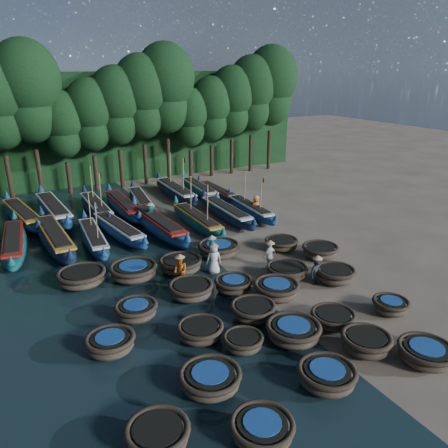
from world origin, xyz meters
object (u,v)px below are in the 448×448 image
coracle_9 (391,305)px  long_boat_2 (55,238)px  coracle_8 (333,318)px  coracle_16 (191,290)px  long_boat_4 (119,229)px  long_boat_16 (199,189)px  long_boat_1 (14,243)px  fisherman_0 (214,258)px  coracle_0 (158,435)px  coracle_6 (243,342)px  fisherman_2 (180,269)px  fisherman_4 (270,255)px  long_boat_15 (175,191)px  coracle_4 (426,353)px  coracle_23 (219,249)px  coracle_18 (287,271)px  coracle_1 (262,429)px  coracle_11 (200,331)px  long_boat_11 (54,210)px  long_boat_12 (96,207)px  coracle_24 (281,243)px  fisherman_5 (150,215)px  coracle_7 (293,331)px  coracle_22 (181,264)px  long_boat_8 (250,209)px  long_boat_7 (226,212)px  long_boat_17 (217,193)px  long_boat_5 (158,225)px  fisherman_3 (317,270)px  long_boat_3 (93,238)px  coracle_5 (210,379)px  coracle_15 (136,310)px  coracle_21 (134,271)px  coracle_12 (253,311)px  coracle_17 (233,284)px  coracle_2 (327,376)px  coracle_3 (366,342)px  coracle_13 (276,289)px  coracle_20 (82,277)px  coracle_14 (335,274)px  fisherman_1 (212,248)px  long_boat_10 (22,215)px  long_boat_6 (197,220)px

coracle_9 → long_boat_2: size_ratio=0.18×
coracle_8 → coracle_16: (-4.30, 5.07, 0.07)m
long_boat_4 → long_boat_16: size_ratio=0.99×
long_boat_1 → fisherman_0: fisherman_0 is taller
coracle_0 → coracle_6: (4.56, 2.78, -0.06)m
fisherman_2 → fisherman_4: fisherman_4 is taller
coracle_16 → long_boat_4: size_ratio=0.29×
coracle_16 → long_boat_15: bearing=69.6°
coracle_4 → coracle_23: size_ratio=0.82×
coracle_9 → coracle_18: coracle_18 is taller
coracle_1 → coracle_6: bearing=66.1°
coracle_1 → coracle_11: coracle_11 is taller
coracle_0 → long_boat_11: bearing=88.4°
long_boat_11 → long_boat_12: long_boat_12 is taller
coracle_24 → fisherman_2: bearing=-170.2°
long_boat_2 → long_boat_11: long_boat_11 is taller
coracle_0 → long_boat_1: size_ratio=0.25×
coracle_16 → coracle_18: size_ratio=0.84×
coracle_1 → long_boat_16: long_boat_16 is taller
coracle_6 → fisherman_5: fisherman_5 is taller
coracle_7 → coracle_18: (3.14, 4.67, -0.05)m
coracle_1 → long_boat_11: bearing=95.0°
coracle_22 → long_boat_8: size_ratio=0.32×
coracle_22 → long_boat_7: 8.97m
long_boat_17 → long_boat_5: bearing=-144.1°
long_boat_11 → coracle_23: bearing=-61.9°
long_boat_5 → fisherman_3: fisherman_3 is taller
coracle_18 → long_boat_15: size_ratio=0.31×
long_boat_3 → coracle_11: bearing=-79.6°
coracle_5 → coracle_15: bearing=98.3°
long_boat_17 → fisherman_4: size_ratio=4.09×
coracle_21 → fisherman_0: fisherman_0 is taller
coracle_12 → coracle_17: (0.48, 2.55, -0.02)m
coracle_16 → long_boat_15: 17.05m
coracle_2 → coracle_15: (-4.39, 7.30, 0.00)m
coracle_3 → coracle_18: size_ratio=0.75×
coracle_3 → long_boat_16: bearing=80.3°
coracle_13 → long_boat_16: size_ratio=0.32×
long_boat_8 → coracle_2: bearing=-110.3°
fisherman_5 → long_boat_4: bearing=-12.9°
fisherman_2 → long_boat_1: bearing=-152.1°
coracle_20 → long_boat_2: size_ratio=0.29×
coracle_14 → fisherman_1: bearing=130.5°
coracle_13 → long_boat_16: long_boat_16 is taller
coracle_23 → long_boat_10: long_boat_10 is taller
coracle_18 → long_boat_4: long_boat_4 is taller
coracle_9 → long_boat_6: long_boat_6 is taller
coracle_13 → fisherman_4: bearing=61.5°
coracle_12 → coracle_18: 4.46m
coracle_7 → coracle_22: size_ratio=1.04×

